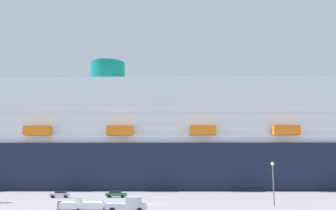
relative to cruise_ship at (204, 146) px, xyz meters
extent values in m
plane|color=gray|center=(-8.97, -39.26, -14.84)|extent=(600.00, 600.00, 0.00)
cube|color=#191E38|center=(-1.74, -0.11, -7.53)|extent=(220.65, 52.82, 14.62)
cube|color=white|center=(-1.74, -0.11, 1.33)|extent=(194.29, 47.85, 3.08)
cube|color=white|center=(-6.09, -0.48, 4.41)|extent=(182.57, 45.95, 3.08)
cube|color=white|center=(-10.45, -0.85, 7.49)|extent=(173.49, 44.73, 3.08)
cube|color=white|center=(-14.80, -1.22, 10.58)|extent=(165.84, 43.31, 3.08)
cube|color=white|center=(-19.16, -1.59, 13.66)|extent=(158.19, 42.23, 3.08)
cube|color=white|center=(-23.51, -1.96, 16.75)|extent=(151.61, 41.38, 3.08)
cube|color=white|center=(-27.87, -2.33, 19.83)|extent=(146.98, 40.77, 3.08)
cylinder|color=#0C7266|center=(-34.40, -2.88, 25.61)|extent=(13.42, 13.42, 8.48)
cube|color=orange|center=(-51.03, -22.29, 3.48)|extent=(8.24, 3.86, 2.80)
cube|color=orange|center=(-25.63, -20.14, 3.48)|extent=(8.24, 3.86, 2.80)
cube|color=orange|center=(-0.22, -17.98, 3.48)|extent=(8.24, 3.86, 2.80)
cube|color=orange|center=(25.18, -15.83, 3.48)|extent=(8.24, 3.86, 2.80)
cube|color=silver|center=(-9.85, -85.80, -13.99)|extent=(5.70, 2.30, 0.90)
cube|color=silver|center=(-8.84, -85.75, -13.09)|extent=(2.11, 1.95, 0.90)
cube|color=#26333F|center=(-8.17, -85.71, -13.18)|extent=(0.19, 1.68, 0.63)
cylinder|color=black|center=(-7.95, -84.70, -14.44)|extent=(0.81, 0.32, 0.80)
cylinder|color=black|center=(-11.70, -84.90, -14.44)|extent=(0.81, 0.32, 0.80)
cube|color=#595960|center=(-16.02, -86.14, -14.37)|extent=(6.83, 2.25, 0.16)
cube|color=#595960|center=(-12.05, -85.92, -14.37)|extent=(2.21, 0.24, 0.10)
cylinder|color=black|center=(-16.39, -85.12, -14.52)|extent=(0.65, 0.25, 0.64)
cube|color=white|center=(-16.02, -86.14, -13.84)|extent=(6.23, 2.42, 0.90)
cone|color=white|center=(-12.56, -85.95, -13.84)|extent=(1.30, 1.94, 1.88)
cube|color=silver|center=(-16.63, -86.18, -13.04)|extent=(0.85, 1.04, 0.70)
cube|color=black|center=(-19.28, -86.32, -13.84)|extent=(0.39, 0.52, 1.10)
cylinder|color=slate|center=(12.45, -71.51, -11.46)|extent=(0.20, 0.20, 6.76)
sphere|color=#F9F2CC|center=(12.45, -71.51, -7.83)|extent=(0.56, 0.56, 0.56)
cube|color=#2D723F|center=(-19.30, -50.75, -14.16)|extent=(4.68, 2.06, 0.70)
cube|color=#1E232D|center=(-19.53, -50.76, -13.53)|extent=(2.64, 1.80, 0.55)
cylinder|color=black|center=(-17.81, -49.74, -14.51)|extent=(0.67, 0.24, 0.66)
cylinder|color=black|center=(-17.75, -51.65, -14.51)|extent=(0.67, 0.24, 0.66)
cylinder|color=black|center=(-20.86, -49.84, -14.51)|extent=(0.67, 0.24, 0.66)
cylinder|color=black|center=(-20.80, -51.75, -14.51)|extent=(0.67, 0.24, 0.66)
cube|color=silver|center=(-31.60, -53.04, -14.16)|extent=(4.50, 2.53, 0.70)
cube|color=#1E232D|center=(-31.39, -53.00, -13.53)|extent=(2.62, 2.03, 0.55)
cylinder|color=black|center=(-32.83, -54.18, -14.51)|extent=(0.69, 0.33, 0.66)
cylinder|color=black|center=(-33.14, -52.37, -14.51)|extent=(0.69, 0.33, 0.66)
cylinder|color=black|center=(-30.07, -53.71, -14.51)|extent=(0.69, 0.33, 0.66)
cylinder|color=black|center=(-30.38, -51.90, -14.51)|extent=(0.69, 0.33, 0.66)
camera|label=1|loc=(1.79, -143.20, -9.33)|focal=43.71mm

